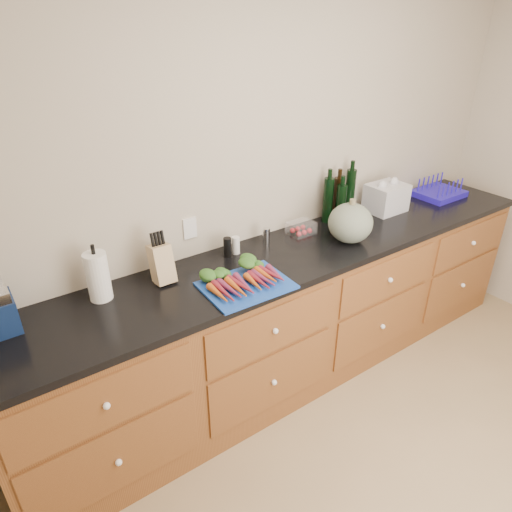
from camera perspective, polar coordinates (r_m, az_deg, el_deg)
wall_back at (r=2.85m, az=2.04°, el=9.88°), size 4.10×0.05×2.60m
cabinets at (r=3.01m, az=5.55°, el=-7.36°), size 3.60×0.64×0.90m
countertop at (r=2.77m, az=5.94°, el=0.60°), size 3.64×0.62×0.04m
cutting_board at (r=2.37m, az=-1.24°, el=-3.68°), size 0.46×0.35×0.01m
carrots at (r=2.38m, az=-1.74°, el=-2.72°), size 0.38×0.28×0.05m
squash at (r=2.84m, az=11.72°, el=4.07°), size 0.27×0.27×0.24m
paper_towel at (r=2.34m, az=-19.15°, el=-2.44°), size 0.11×0.11×0.25m
knife_block at (r=2.42m, az=-11.71°, el=-0.93°), size 0.10×0.10×0.20m
grinder_salt at (r=2.67m, az=-2.54°, el=1.36°), size 0.05×0.05×0.11m
grinder_pepper at (r=2.64m, az=-3.59°, el=1.13°), size 0.05×0.05×0.11m
canister_chrome at (r=2.78m, az=1.30°, el=2.52°), size 0.05×0.05×0.10m
tomato_box at (r=2.93m, az=5.66°, el=3.50°), size 0.16×0.13×0.08m
bottles at (r=3.14m, az=10.37°, el=7.10°), size 0.27×0.14×0.32m
grocery_bag at (r=3.37m, az=15.96°, el=7.01°), size 0.27×0.21×0.19m
dish_rack at (r=3.81m, az=21.88°, el=7.48°), size 0.35×0.28×0.14m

